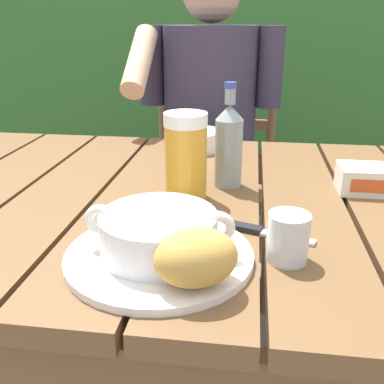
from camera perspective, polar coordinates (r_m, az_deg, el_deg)
The scene contains 13 objects.
dining_table at distance 0.93m, azimuth 3.54°, elevation -5.36°, with size 1.47×0.87×0.73m.
hedge_backdrop at distance 2.68m, azimuth 8.74°, elevation 19.69°, with size 3.28×0.89×2.52m.
chair_near_diner at distance 1.80m, azimuth 2.70°, elevation 3.04°, with size 0.49×0.42×1.03m.
person_eating at distance 1.54m, azimuth 2.06°, elevation 9.24°, with size 0.48×0.47×1.25m.
serving_plate at distance 0.66m, azimuth -4.24°, elevation -8.19°, with size 0.28×0.28×0.01m.
soup_bowl at distance 0.64m, azimuth -4.34°, elevation -5.22°, with size 0.22×0.17×0.07m.
bread_roll at distance 0.57m, azimuth 0.49°, elevation -8.48°, with size 0.13×0.12×0.08m.
beer_glass at distance 0.85m, azimuth -0.81°, elevation 4.62°, with size 0.08×0.08×0.17m.
beer_bottle at distance 0.92m, azimuth 4.79°, elevation 6.18°, with size 0.06×0.06×0.22m.
water_glass_small at distance 0.66m, azimuth 12.34°, elevation -5.78°, with size 0.06×0.06×0.07m.
butter_tub at distance 0.97m, azimuth 21.69°, elevation 1.57°, with size 0.11×0.09×0.05m.
table_knife at distance 0.74m, azimuth 8.79°, elevation -5.06°, with size 0.15×0.06×0.01m.
diner_bowl at distance 1.21m, azimuth 0.54°, elevation 6.79°, with size 0.14×0.14×0.05m.
Camera 1 is at (0.06, -0.82, 1.06)m, focal length 41.14 mm.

